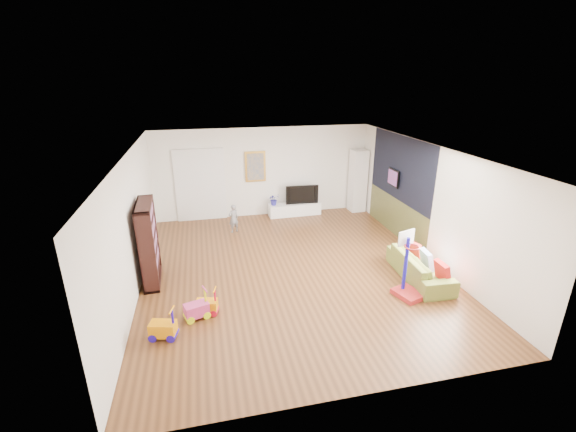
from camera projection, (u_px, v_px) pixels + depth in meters
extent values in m
cube|color=brown|center=(292.00, 269.00, 8.72)|extent=(6.50, 7.50, 0.00)
cube|color=white|center=(292.00, 151.00, 7.78)|extent=(6.50, 7.50, 0.00)
cube|color=white|center=(264.00, 172.00, 11.68)|extent=(6.50, 0.00, 2.70)
cube|color=silver|center=(361.00, 313.00, 4.83)|extent=(6.50, 0.00, 2.70)
cube|color=white|center=(132.00, 226.00, 7.58)|extent=(0.00, 7.50, 2.70)
cube|color=silver|center=(428.00, 203.00, 8.93)|extent=(0.00, 7.50, 2.70)
cube|color=black|center=(400.00, 168.00, 10.03)|extent=(0.01, 3.20, 1.70)
cube|color=brown|center=(395.00, 217.00, 10.50)|extent=(0.01, 3.20, 1.00)
cube|color=white|center=(200.00, 186.00, 11.35)|extent=(1.45, 0.06, 2.10)
cube|color=gold|center=(255.00, 167.00, 11.52)|extent=(0.62, 0.06, 0.92)
cube|color=#7F3F8C|center=(393.00, 178.00, 10.30)|extent=(0.04, 0.56, 0.46)
cube|color=white|center=(295.00, 209.00, 12.02)|extent=(1.63, 0.45, 0.38)
cube|color=white|center=(358.00, 181.00, 12.16)|extent=(0.48, 0.48, 1.96)
cube|color=black|center=(149.00, 243.00, 7.99)|extent=(0.37, 1.20, 1.74)
imported|color=olive|center=(420.00, 267.00, 8.27)|extent=(0.83, 1.90, 0.54)
cube|color=#B12525|center=(412.00, 266.00, 7.44)|extent=(0.62, 0.68, 1.35)
cube|color=orange|center=(206.00, 301.00, 7.04)|extent=(0.43, 0.32, 0.52)
cube|color=orange|center=(162.00, 324.00, 6.37)|extent=(0.48, 0.36, 0.56)
cube|color=#CB387B|center=(196.00, 305.00, 6.89)|extent=(0.48, 0.38, 0.56)
imported|color=gray|center=(233.00, 218.00, 10.65)|extent=(0.35, 0.29, 0.80)
imported|color=black|center=(301.00, 194.00, 11.92)|extent=(1.02, 0.18, 0.58)
imported|color=#262294|center=(274.00, 199.00, 11.75)|extent=(0.37, 0.33, 0.36)
cube|color=red|center=(442.00, 272.00, 7.75)|extent=(0.11, 0.41, 0.41)
cube|color=white|center=(427.00, 260.00, 8.24)|extent=(0.15, 0.42, 0.41)
cube|color=red|center=(415.00, 249.00, 8.72)|extent=(0.18, 0.36, 0.35)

